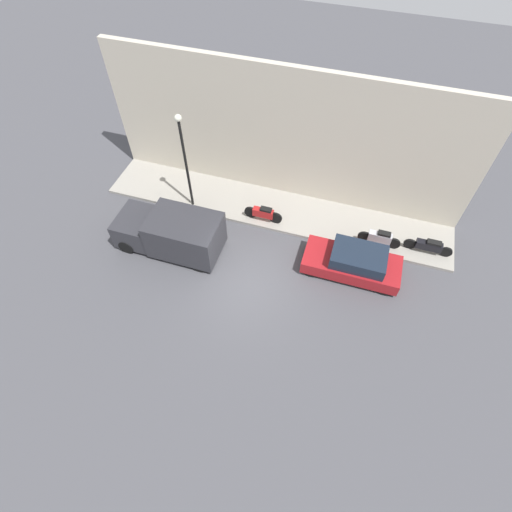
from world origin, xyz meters
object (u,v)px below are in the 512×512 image
(scooter_silver, at_px, (380,238))
(parked_car, at_px, (353,262))
(motorcycle_red, at_px, (263,213))
(streetlamp, at_px, (184,153))
(motorcycle_black, at_px, (429,246))
(delivery_van, at_px, (170,232))

(scooter_silver, bearing_deg, parked_car, 152.45)
(motorcycle_red, height_order, streetlamp, streetlamp)
(parked_car, xyz_separation_m, motorcycle_red, (1.65, 4.45, -0.08))
(motorcycle_red, distance_m, streetlamp, 4.44)
(motorcycle_black, bearing_deg, streetlamp, 91.74)
(delivery_van, bearing_deg, streetlamp, 3.72)
(parked_car, distance_m, scooter_silver, 1.96)
(motorcycle_black, distance_m, motorcycle_red, 7.47)
(delivery_van, distance_m, motorcycle_black, 11.30)
(streetlamp, bearing_deg, parked_car, -101.37)
(parked_car, xyz_separation_m, motorcycle_black, (1.95, -3.02, -0.10))
(parked_car, distance_m, motorcycle_black, 3.60)
(delivery_van, relative_size, streetlamp, 0.95)
(motorcycle_black, xyz_separation_m, scooter_silver, (-0.22, 2.11, 0.05))
(parked_car, bearing_deg, delivery_van, 97.40)
(scooter_silver, height_order, streetlamp, streetlamp)
(parked_car, xyz_separation_m, delivery_van, (-1.02, 7.87, 0.33))
(parked_car, relative_size, delivery_van, 0.87)
(motorcycle_black, bearing_deg, parked_car, 122.92)
(motorcycle_black, relative_size, streetlamp, 0.42)
(motorcycle_red, bearing_deg, scooter_silver, -89.05)
(scooter_silver, bearing_deg, motorcycle_red, 90.95)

